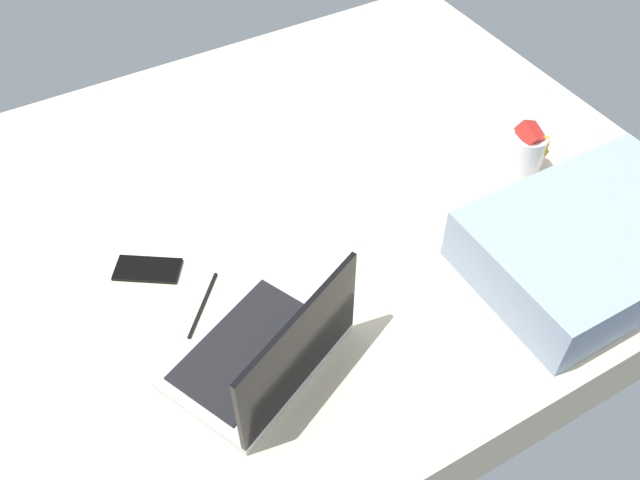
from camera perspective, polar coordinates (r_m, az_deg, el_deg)
name	(u,v)px	position (r cm, az deg, el deg)	size (l,w,h in cm)	color
bed_mattress	(289,231)	(167.08, -2.60, 0.73)	(180.00, 140.00, 18.00)	beige
laptop	(267,353)	(129.67, -4.48, -9.40)	(39.56, 34.58, 23.00)	#B7BABC
snack_cup	(527,151)	(173.02, 16.90, 7.15)	(10.21, 9.41, 14.89)	silver
cell_phone	(148,269)	(151.25, -14.23, -2.40)	(6.80, 14.00, 0.80)	black
pillow	(595,243)	(154.78, 22.01, -0.20)	(52.00, 36.00, 13.00)	#8C9EB7
charger_cable	(203,305)	(142.93, -9.77, -5.36)	(17.00, 0.60, 0.60)	black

